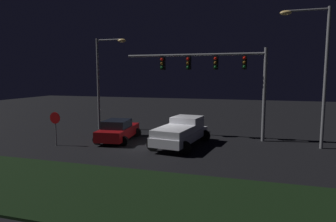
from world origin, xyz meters
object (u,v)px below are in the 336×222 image
(street_lamp_left, at_px, (104,72))
(street_lamp_right, at_px, (316,61))
(car_sedan, at_px, (118,130))
(pickup_truck, at_px, (182,130))
(traffic_signal_gantry, at_px, (216,70))
(stop_sign, at_px, (55,122))

(street_lamp_left, relative_size, street_lamp_right, 0.88)
(car_sedan, bearing_deg, pickup_truck, -97.08)
(car_sedan, distance_m, traffic_signal_gantry, 8.26)
(street_lamp_left, bearing_deg, traffic_signal_gantry, -6.08)
(street_lamp_right, bearing_deg, pickup_truck, -168.09)
(pickup_truck, xyz_separation_m, traffic_signal_gantry, (1.82, 2.87, 4.03))
(street_lamp_right, bearing_deg, stop_sign, -165.45)
(street_lamp_right, distance_m, stop_sign, 17.03)
(street_lamp_left, distance_m, stop_sign, 7.16)
(stop_sign, bearing_deg, traffic_signal_gantry, 28.65)
(car_sedan, xyz_separation_m, street_lamp_left, (-3.07, 3.78, 4.15))
(street_lamp_right, bearing_deg, traffic_signal_gantry, 169.64)
(pickup_truck, distance_m, traffic_signal_gantry, 5.27)
(traffic_signal_gantry, distance_m, stop_sign, 11.62)
(traffic_signal_gantry, distance_m, street_lamp_left, 9.62)
(street_lamp_right, bearing_deg, street_lamp_left, 172.20)
(pickup_truck, bearing_deg, street_lamp_right, -70.42)
(car_sedan, bearing_deg, street_lamp_right, -88.59)
(car_sedan, height_order, street_lamp_right, street_lamp_right)
(traffic_signal_gantry, xyz_separation_m, street_lamp_left, (-9.57, 1.02, -0.13))
(car_sedan, bearing_deg, street_lamp_left, 33.40)
(traffic_signal_gantry, distance_m, street_lamp_right, 6.43)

